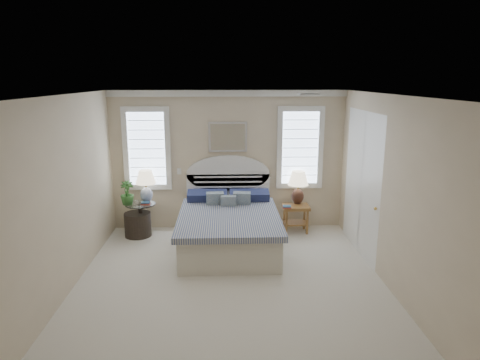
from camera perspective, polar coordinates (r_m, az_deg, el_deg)
name	(u,v)px	position (r m, az deg, el deg)	size (l,w,h in m)	color
floor	(230,284)	(6.38, -1.28, -13.75)	(4.50, 5.00, 0.01)	beige
ceiling	(229,95)	(5.68, -1.43, 11.26)	(4.50, 5.00, 0.01)	silver
wall_back	(228,161)	(8.33, -1.62, 2.59)	(4.50, 0.02, 2.70)	#C0AE90
wall_left	(64,196)	(6.28, -22.37, -2.04)	(0.02, 5.00, 2.70)	#C0AE90
wall_right	(391,193)	(6.33, 19.46, -1.66)	(0.02, 5.00, 2.70)	#C0AE90
crown_molding	(227,93)	(8.14, -1.68, 11.49)	(4.50, 0.08, 0.12)	silver
hvac_vent	(309,94)	(6.61, 9.14, 11.23)	(0.30, 0.20, 0.02)	#B2B2B2
switch_plate	(179,171)	(8.40, -8.11, 1.16)	(0.08, 0.01, 0.12)	silver
window_left	(147,149)	(8.39, -12.30, 4.10)	(0.90, 0.06, 1.60)	#C9DFFF
window_right	(300,148)	(8.39, 7.99, 4.28)	(0.90, 0.06, 1.60)	#C9DFFF
painting	(228,137)	(8.21, -1.64, 5.76)	(0.74, 0.04, 0.58)	silver
closet_door	(362,183)	(7.46, 15.90, -0.39)	(0.02, 1.80, 2.40)	white
bed	(229,226)	(7.57, -1.49, -6.10)	(1.72, 2.28, 1.47)	silver
side_table_left	(141,216)	(8.28, -13.07, -4.72)	(0.56, 0.56, 0.63)	black
nightstand_right	(296,213)	(8.34, 7.44, -4.34)	(0.50, 0.40, 0.53)	brown
floor_pot	(138,224)	(8.34, -13.46, -5.78)	(0.50, 0.50, 0.45)	black
lamp_left	(146,182)	(8.22, -12.44, -0.32)	(0.50, 0.50, 0.62)	silver
lamp_right	(298,184)	(8.35, 7.75, -0.49)	(0.45, 0.45, 0.65)	black
potted_plant	(127,193)	(8.16, -14.82, -1.69)	(0.25, 0.25, 0.44)	#337F32
books_left	(146,203)	(8.14, -12.47, -3.04)	(0.17, 0.13, 0.04)	#AA362A
books_right	(287,207)	(8.12, 6.25, -3.58)	(0.16, 0.12, 0.04)	#AA362A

